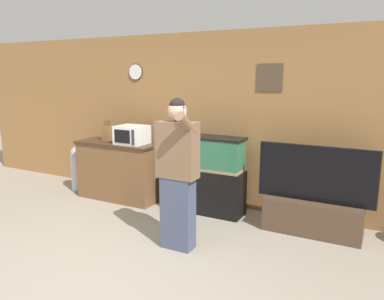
{
  "coord_description": "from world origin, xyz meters",
  "views": [
    {
      "loc": [
        2.39,
        -2.69,
        1.97
      ],
      "look_at": [
        0.24,
        1.36,
        1.05
      ],
      "focal_mm": 35.0,
      "sensor_mm": 36.0,
      "label": 1
    }
  ],
  "objects_px": {
    "microwave": "(132,135)",
    "counter_island": "(119,170)",
    "knife_block": "(107,133)",
    "trash_bin": "(79,167)",
    "tv_on_stand": "(313,208)",
    "aquarium_on_stand": "(204,174)",
    "person_standing": "(177,172)"
  },
  "relations": [
    {
      "from": "counter_island",
      "to": "aquarium_on_stand",
      "type": "bearing_deg",
      "value": 4.21
    },
    {
      "from": "person_standing",
      "to": "knife_block",
      "type": "bearing_deg",
      "value": 150.09
    },
    {
      "from": "counter_island",
      "to": "knife_block",
      "type": "relative_size",
      "value": 4.13
    },
    {
      "from": "microwave",
      "to": "trash_bin",
      "type": "relative_size",
      "value": 0.58
    },
    {
      "from": "knife_block",
      "to": "aquarium_on_stand",
      "type": "height_order",
      "value": "knife_block"
    },
    {
      "from": "microwave",
      "to": "person_standing",
      "type": "relative_size",
      "value": 0.26
    },
    {
      "from": "aquarium_on_stand",
      "to": "person_standing",
      "type": "distance_m",
      "value": 1.27
    },
    {
      "from": "knife_block",
      "to": "trash_bin",
      "type": "distance_m",
      "value": 0.92
    },
    {
      "from": "counter_island",
      "to": "microwave",
      "type": "distance_m",
      "value": 0.67
    },
    {
      "from": "knife_block",
      "to": "person_standing",
      "type": "relative_size",
      "value": 0.19
    },
    {
      "from": "counter_island",
      "to": "trash_bin",
      "type": "height_order",
      "value": "counter_island"
    },
    {
      "from": "aquarium_on_stand",
      "to": "counter_island",
      "type": "bearing_deg",
      "value": -175.79
    },
    {
      "from": "tv_on_stand",
      "to": "trash_bin",
      "type": "relative_size",
      "value": 1.83
    },
    {
      "from": "knife_block",
      "to": "aquarium_on_stand",
      "type": "distance_m",
      "value": 1.81
    },
    {
      "from": "tv_on_stand",
      "to": "knife_block",
      "type": "bearing_deg",
      "value": 179.98
    },
    {
      "from": "counter_island",
      "to": "tv_on_stand",
      "type": "bearing_deg",
      "value": 0.93
    },
    {
      "from": "aquarium_on_stand",
      "to": "trash_bin",
      "type": "distance_m",
      "value": 2.39
    },
    {
      "from": "aquarium_on_stand",
      "to": "trash_bin",
      "type": "xyz_separation_m",
      "value": [
        -2.39,
        -0.08,
        -0.16
      ]
    },
    {
      "from": "aquarium_on_stand",
      "to": "knife_block",
      "type": "bearing_deg",
      "value": -178.08
    },
    {
      "from": "tv_on_stand",
      "to": "trash_bin",
      "type": "bearing_deg",
      "value": -179.75
    },
    {
      "from": "microwave",
      "to": "tv_on_stand",
      "type": "bearing_deg",
      "value": 1.31
    },
    {
      "from": "knife_block",
      "to": "trash_bin",
      "type": "xyz_separation_m",
      "value": [
        -0.64,
        -0.02,
        -0.65
      ]
    },
    {
      "from": "microwave",
      "to": "tv_on_stand",
      "type": "relative_size",
      "value": 0.32
    },
    {
      "from": "counter_island",
      "to": "knife_block",
      "type": "distance_m",
      "value": 0.65
    },
    {
      "from": "person_standing",
      "to": "trash_bin",
      "type": "relative_size",
      "value": 2.22
    },
    {
      "from": "microwave",
      "to": "counter_island",
      "type": "bearing_deg",
      "value": 177.34
    },
    {
      "from": "tv_on_stand",
      "to": "person_standing",
      "type": "relative_size",
      "value": 0.83
    },
    {
      "from": "knife_block",
      "to": "person_standing",
      "type": "xyz_separation_m",
      "value": [
        1.98,
        -1.14,
        -0.15
      ]
    },
    {
      "from": "aquarium_on_stand",
      "to": "tv_on_stand",
      "type": "bearing_deg",
      "value": -2.21
    },
    {
      "from": "counter_island",
      "to": "tv_on_stand",
      "type": "relative_size",
      "value": 0.96
    },
    {
      "from": "microwave",
      "to": "trash_bin",
      "type": "height_order",
      "value": "microwave"
    },
    {
      "from": "knife_block",
      "to": "trash_bin",
      "type": "relative_size",
      "value": 0.43
    }
  ]
}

